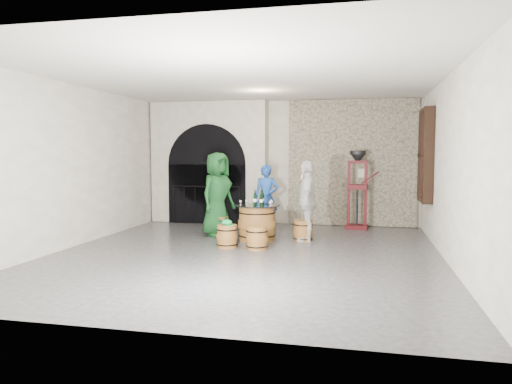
% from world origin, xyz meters
% --- Properties ---
extents(ground, '(8.00, 8.00, 0.00)m').
position_xyz_m(ground, '(0.00, 0.00, 0.00)').
color(ground, '#2E2E30').
rests_on(ground, ground).
extents(wall_back, '(8.00, 0.00, 8.00)m').
position_xyz_m(wall_back, '(0.00, 4.00, 1.60)').
color(wall_back, silver).
rests_on(wall_back, ground).
extents(wall_front, '(8.00, 0.00, 8.00)m').
position_xyz_m(wall_front, '(0.00, -4.00, 1.60)').
color(wall_front, silver).
rests_on(wall_front, ground).
extents(wall_left, '(0.00, 8.00, 8.00)m').
position_xyz_m(wall_left, '(-3.50, 0.00, 1.60)').
color(wall_left, silver).
rests_on(wall_left, ground).
extents(wall_right, '(0.00, 8.00, 8.00)m').
position_xyz_m(wall_right, '(3.50, 0.00, 1.60)').
color(wall_right, silver).
rests_on(wall_right, ground).
extents(ceiling, '(8.00, 8.00, 0.00)m').
position_xyz_m(ceiling, '(0.00, 0.00, 3.20)').
color(ceiling, beige).
rests_on(ceiling, wall_back).
extents(stone_facing_panel, '(3.20, 0.12, 3.18)m').
position_xyz_m(stone_facing_panel, '(1.80, 3.94, 1.60)').
color(stone_facing_panel, gray).
rests_on(stone_facing_panel, ground).
extents(arched_opening, '(3.10, 0.60, 3.19)m').
position_xyz_m(arched_opening, '(-1.90, 3.74, 1.58)').
color(arched_opening, silver).
rests_on(arched_opening, ground).
extents(shuttered_window, '(0.23, 1.10, 2.00)m').
position_xyz_m(shuttered_window, '(3.38, 2.40, 1.80)').
color(shuttered_window, black).
rests_on(shuttered_window, wall_right).
extents(barrel_table, '(0.98, 0.98, 0.75)m').
position_xyz_m(barrel_table, '(-0.10, 1.43, 0.37)').
color(barrel_table, olive).
rests_on(barrel_table, ground).
extents(barrel_stool_left, '(0.43, 0.43, 0.45)m').
position_xyz_m(barrel_stool_left, '(-1.03, 1.75, 0.22)').
color(barrel_stool_left, olive).
rests_on(barrel_stool_left, ground).
extents(barrel_stool_far, '(0.43, 0.43, 0.45)m').
position_xyz_m(barrel_stool_far, '(-0.13, 2.41, 0.22)').
color(barrel_stool_far, olive).
rests_on(barrel_stool_far, ground).
extents(barrel_stool_right, '(0.43, 0.43, 0.45)m').
position_xyz_m(barrel_stool_right, '(0.88, 1.51, 0.22)').
color(barrel_stool_right, olive).
rests_on(barrel_stool_right, ground).
extents(barrel_stool_near_right, '(0.43, 0.43, 0.45)m').
position_xyz_m(barrel_stool_near_right, '(0.11, 0.47, 0.22)').
color(barrel_stool_near_right, olive).
rests_on(barrel_stool_near_right, ground).
extents(barrel_stool_near_left, '(0.43, 0.43, 0.45)m').
position_xyz_m(barrel_stool_near_left, '(-0.51, 0.53, 0.22)').
color(barrel_stool_near_left, olive).
rests_on(barrel_stool_near_left, ground).
extents(green_cap, '(0.25, 0.21, 0.11)m').
position_xyz_m(green_cap, '(-0.50, 0.53, 0.49)').
color(green_cap, '#0D963E').
rests_on(green_cap, barrel_stool_near_left).
extents(person_green, '(0.92, 1.08, 1.86)m').
position_xyz_m(person_green, '(-1.07, 1.76, 0.93)').
color(person_green, '#113D19').
rests_on(person_green, ground).
extents(person_blue, '(0.59, 0.39, 1.58)m').
position_xyz_m(person_blue, '(-0.14, 2.62, 0.79)').
color(person_blue, '#1C469B').
rests_on(person_blue, ground).
extents(person_white, '(0.45, 1.01, 1.70)m').
position_xyz_m(person_white, '(0.95, 1.51, 0.85)').
color(person_white, silver).
rests_on(person_white, ground).
extents(wine_bottle_left, '(0.08, 0.08, 0.32)m').
position_xyz_m(wine_bottle_left, '(-0.14, 1.39, 0.89)').
color(wine_bottle_left, black).
rests_on(wine_bottle_left, barrel_table).
extents(wine_bottle_center, '(0.08, 0.08, 0.32)m').
position_xyz_m(wine_bottle_center, '(0.02, 1.31, 0.89)').
color(wine_bottle_center, black).
rests_on(wine_bottle_center, barrel_table).
extents(wine_bottle_right, '(0.08, 0.08, 0.32)m').
position_xyz_m(wine_bottle_right, '(-0.02, 1.59, 0.89)').
color(wine_bottle_right, black).
rests_on(wine_bottle_right, barrel_table).
extents(tasting_glass_a, '(0.05, 0.05, 0.10)m').
position_xyz_m(tasting_glass_a, '(-0.44, 1.35, 0.80)').
color(tasting_glass_a, '#C46126').
rests_on(tasting_glass_a, barrel_table).
extents(tasting_glass_b, '(0.05, 0.05, 0.10)m').
position_xyz_m(tasting_glass_b, '(0.23, 1.39, 0.80)').
color(tasting_glass_b, '#C46126').
rests_on(tasting_glass_b, barrel_table).
extents(tasting_glass_c, '(0.05, 0.05, 0.10)m').
position_xyz_m(tasting_glass_c, '(-0.29, 1.67, 0.80)').
color(tasting_glass_c, '#C46126').
rests_on(tasting_glass_c, barrel_table).
extents(tasting_glass_d, '(0.05, 0.05, 0.10)m').
position_xyz_m(tasting_glass_d, '(0.16, 1.63, 0.80)').
color(tasting_glass_d, '#C46126').
rests_on(tasting_glass_d, barrel_table).
extents(tasting_glass_e, '(0.05, 0.05, 0.10)m').
position_xyz_m(tasting_glass_e, '(0.22, 1.23, 0.80)').
color(tasting_glass_e, '#C46126').
rests_on(tasting_glass_e, barrel_table).
extents(tasting_glass_f, '(0.05, 0.05, 0.10)m').
position_xyz_m(tasting_glass_f, '(-0.34, 1.46, 0.80)').
color(tasting_glass_f, '#C46126').
rests_on(tasting_glass_f, barrel_table).
extents(side_barrel, '(0.46, 0.46, 0.61)m').
position_xyz_m(side_barrel, '(-0.37, 2.74, 0.30)').
color(side_barrel, olive).
rests_on(side_barrel, ground).
extents(corking_press, '(0.79, 0.46, 1.91)m').
position_xyz_m(corking_press, '(1.95, 3.46, 1.11)').
color(corking_press, '#490C12').
rests_on(corking_press, ground).
extents(control_box, '(0.18, 0.10, 0.22)m').
position_xyz_m(control_box, '(2.05, 3.86, 1.35)').
color(control_box, silver).
rests_on(control_box, wall_back).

